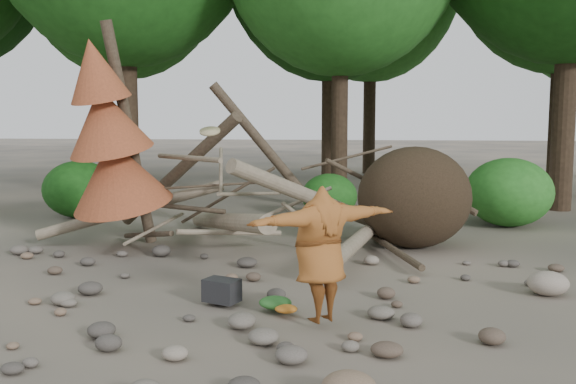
# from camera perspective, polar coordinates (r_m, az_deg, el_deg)

# --- Properties ---
(ground) EXTENTS (120.00, 120.00, 0.00)m
(ground) POSITION_cam_1_polar(r_m,az_deg,el_deg) (8.75, -3.92, -10.28)
(ground) COLOR #514C44
(ground) RESTS_ON ground
(deadfall_pile) EXTENTS (8.55, 5.24, 3.30)m
(deadfall_pile) POSITION_cam_1_polar(r_m,az_deg,el_deg) (12.59, 8.56, -0.65)
(deadfall_pile) COLOR #332619
(deadfall_pile) RESTS_ON ground
(dead_conifer) EXTENTS (2.06, 2.16, 4.35)m
(dead_conifer) POSITION_cam_1_polar(r_m,az_deg,el_deg) (12.49, -15.48, 4.47)
(dead_conifer) COLOR #4C3F30
(dead_conifer) RESTS_ON ground
(bush_left) EXTENTS (1.80, 1.80, 1.44)m
(bush_left) POSITION_cam_1_polar(r_m,az_deg,el_deg) (17.04, -18.07, 0.25)
(bush_left) COLOR #1A5316
(bush_left) RESTS_ON ground
(bush_mid) EXTENTS (1.40, 1.40, 1.12)m
(bush_mid) POSITION_cam_1_polar(r_m,az_deg,el_deg) (16.17, 3.70, -0.34)
(bush_mid) COLOR #246A1E
(bush_mid) RESTS_ON ground
(bush_right) EXTENTS (2.00, 2.00, 1.60)m
(bush_right) POSITION_cam_1_polar(r_m,az_deg,el_deg) (15.74, 19.04, -0.02)
(bush_right) COLOR #2E7D27
(bush_right) RESTS_ON ground
(frisbee_thrower) EXTENTS (2.62, 1.65, 2.37)m
(frisbee_thrower) POSITION_cam_1_polar(r_m,az_deg,el_deg) (7.78, 2.89, -5.51)
(frisbee_thrower) COLOR brown
(frisbee_thrower) RESTS_ON ground
(backpack) EXTENTS (0.54, 0.46, 0.31)m
(backpack) POSITION_cam_1_polar(r_m,az_deg,el_deg) (8.85, -5.91, -9.06)
(backpack) COLOR black
(backpack) RESTS_ON ground
(cloth_green) EXTENTS (0.43, 0.36, 0.16)m
(cloth_green) POSITION_cam_1_polar(r_m,az_deg,el_deg) (8.54, -1.14, -10.12)
(cloth_green) COLOR #2E6C2B
(cloth_green) RESTS_ON ground
(cloth_orange) EXTENTS (0.29, 0.24, 0.11)m
(cloth_orange) POSITION_cam_1_polar(r_m,az_deg,el_deg) (8.37, -0.17, -10.68)
(cloth_orange) COLOR #BF6E20
(cloth_orange) RESTS_ON ground
(boulder_mid_right) EXTENTS (0.58, 0.53, 0.35)m
(boulder_mid_right) POSITION_cam_1_polar(r_m,az_deg,el_deg) (10.02, 22.12, -7.53)
(boulder_mid_right) COLOR gray
(boulder_mid_right) RESTS_ON ground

